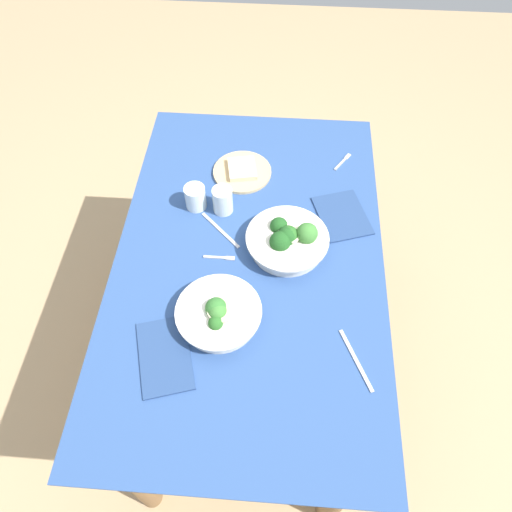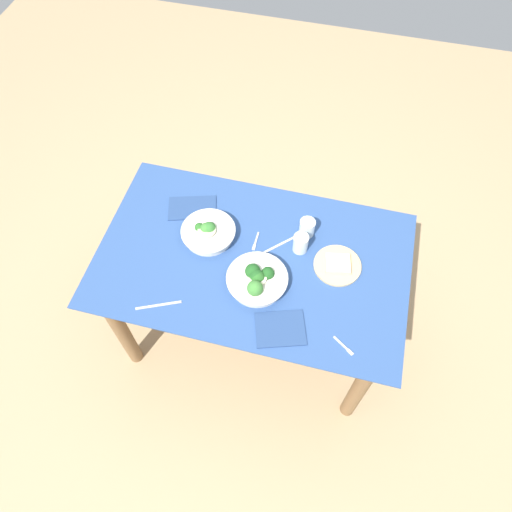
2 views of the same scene
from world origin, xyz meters
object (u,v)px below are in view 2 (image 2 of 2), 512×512
at_px(water_glass_center, 301,243).
at_px(napkin_folded_upper, 192,208).
at_px(broccoli_bowl_far, 208,232).
at_px(water_glass_side, 307,228).
at_px(fork_by_near_bowl, 344,347).
at_px(napkin_folded_lower, 280,329).
at_px(table_knife_right, 159,305).
at_px(fork_by_far_bowl, 256,242).
at_px(broccoli_bowl_near, 257,280).
at_px(table_knife_left, 280,245).
at_px(bread_side_plate, 337,265).

bearing_deg(water_glass_center, napkin_folded_upper, 169.37).
height_order(broccoli_bowl_far, water_glass_side, broccoli_bowl_far).
bearing_deg(fork_by_near_bowl, napkin_folded_lower, -148.78).
distance_m(water_glass_center, table_knife_right, 0.65).
distance_m(fork_by_far_bowl, fork_by_near_bowl, 0.60).
relative_size(broccoli_bowl_far, broccoli_bowl_near, 0.94).
distance_m(fork_by_near_bowl, napkin_folded_lower, 0.26).
height_order(fork_by_near_bowl, table_knife_left, same).
relative_size(water_glass_center, fork_by_near_bowl, 1.03).
bearing_deg(water_glass_center, table_knife_left, -179.92).
xyz_separation_m(water_glass_side, napkin_folded_upper, (-0.54, 0.01, -0.04)).
xyz_separation_m(water_glass_side, napkin_folded_lower, (-0.01, -0.48, -0.04)).
height_order(fork_by_near_bowl, napkin_folded_lower, napkin_folded_lower).
bearing_deg(water_glass_side, napkin_folded_upper, 179.18).
height_order(table_knife_left, napkin_folded_upper, napkin_folded_upper).
xyz_separation_m(broccoli_bowl_far, table_knife_left, (0.32, 0.03, -0.03)).
bearing_deg(napkin_folded_upper, broccoli_bowl_far, -47.72).
height_order(broccoli_bowl_far, broccoli_bowl_near, broccoli_bowl_near).
xyz_separation_m(table_knife_left, napkin_folded_upper, (-0.44, 0.10, 0.00)).
bearing_deg(broccoli_bowl_near, fork_by_far_bowl, 106.02).
bearing_deg(broccoli_bowl_far, table_knife_right, -104.28).
bearing_deg(water_glass_side, broccoli_bowl_near, -115.99).
bearing_deg(napkin_folded_upper, fork_by_near_bowl, -32.61).
relative_size(broccoli_bowl_near, water_glass_side, 3.11).
bearing_deg(napkin_folded_lower, water_glass_center, 90.00).
bearing_deg(table_knife_right, napkin_folded_lower, 158.18).
bearing_deg(table_knife_right, broccoli_bowl_near, -175.94).
relative_size(napkin_folded_upper, napkin_folded_lower, 1.12).
relative_size(bread_side_plate, napkin_folded_lower, 1.04).
relative_size(water_glass_center, napkin_folded_upper, 0.42).
bearing_deg(fork_by_far_bowl, bread_side_plate, 84.85).
bearing_deg(fork_by_near_bowl, water_glass_side, 150.30).
relative_size(broccoli_bowl_near, water_glass_center, 2.79).
bearing_deg(fork_by_far_bowl, broccoli_bowl_far, -84.59).
bearing_deg(napkin_folded_lower, table_knife_left, 102.83).
relative_size(bread_side_plate, fork_by_far_bowl, 2.09).
distance_m(table_knife_right, napkin_folded_lower, 0.50).
height_order(napkin_folded_upper, napkin_folded_lower, same).
relative_size(bread_side_plate, table_knife_right, 1.09).
xyz_separation_m(broccoli_bowl_far, water_glass_side, (0.42, 0.12, 0.01)).
bearing_deg(water_glass_side, table_knife_left, -137.59).
relative_size(broccoli_bowl_near, bread_side_plate, 1.26).
relative_size(broccoli_bowl_far, table_knife_left, 1.30).
distance_m(bread_side_plate, fork_by_near_bowl, 0.37).
height_order(bread_side_plate, water_glass_center, water_glass_center).
xyz_separation_m(water_glass_center, napkin_folded_upper, (-0.53, 0.10, -0.04)).
relative_size(bread_side_plate, water_glass_side, 2.48).
height_order(broccoli_bowl_near, water_glass_center, broccoli_bowl_near).
height_order(broccoli_bowl_near, fork_by_far_bowl, broccoli_bowl_near).
height_order(table_knife_right, napkin_folded_upper, napkin_folded_upper).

